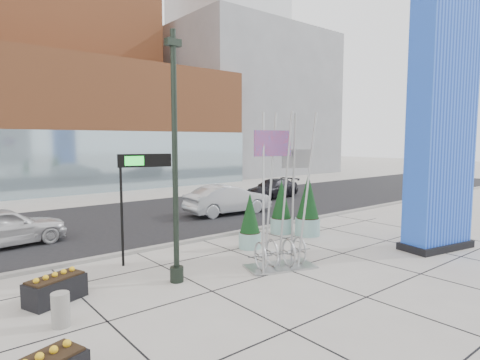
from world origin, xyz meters
TOP-DOWN VIEW (x-y plane):
  - ground at (0.00, 0.00)m, footprint 160.00×160.00m
  - street_asphalt at (0.00, 10.00)m, footprint 80.00×12.00m
  - curb_edge at (0.00, 4.00)m, footprint 80.00×0.30m
  - tower_podium at (1.00, 27.00)m, footprint 34.00×10.00m
  - tower_glass_front at (1.00, 22.20)m, footprint 34.00×0.60m
  - building_grey_parking at (26.00, 32.00)m, footprint 20.00×18.00m
  - building_pale_office at (36.00, 48.00)m, footprint 16.00×16.00m
  - blue_pylon at (7.44, -2.87)m, footprint 3.15×1.83m
  - lamp_post at (-2.37, 0.31)m, footprint 0.47×0.41m
  - public_art_sculpture at (1.02, -0.70)m, footprint 2.52×1.79m
  - concrete_bollard at (-5.91, -0.56)m, footprint 0.40×0.40m
  - overhead_street_sign at (-2.36, 2.80)m, footprint 1.75×0.65m
  - round_planter_east at (4.60, 2.86)m, footprint 0.98×0.98m
  - round_planter_mid at (5.20, 1.80)m, footprint 1.11×1.11m
  - round_planter_west at (1.80, 1.80)m, footprint 0.88×0.88m
  - box_planter_north at (-5.61, 1.00)m, footprint 1.64×1.22m
  - car_white_west at (-5.77, 8.05)m, footprint 4.88×2.38m
  - car_silver_mid at (5.57, 8.14)m, footprint 5.17×2.07m
  - car_dark_east at (12.03, 11.19)m, footprint 4.93×2.58m

SIDE VIEW (x-z plane):
  - ground at x=0.00m, z-range 0.00..0.00m
  - street_asphalt at x=0.00m, z-range 0.00..0.02m
  - curb_edge at x=0.00m, z-range 0.00..0.12m
  - box_planter_north at x=-5.61m, z-range -0.03..0.78m
  - concrete_bollard at x=-5.91m, z-range 0.00..0.79m
  - car_dark_east at x=12.03m, z-range 0.00..1.36m
  - car_white_west at x=-5.77m, z-range 0.00..1.60m
  - car_silver_mid at x=5.57m, z-range 0.00..1.67m
  - round_planter_west at x=1.80m, z-range -0.06..2.14m
  - round_planter_east at x=4.60m, z-range -0.07..2.39m
  - round_planter_mid at x=5.20m, z-range -0.07..2.69m
  - public_art_sculpture at x=1.02m, z-range -1.23..3.95m
  - tower_glass_front at x=1.00m, z-range 0.00..5.00m
  - lamp_post at x=-2.37m, z-range -0.67..6.71m
  - overhead_street_sign at x=-2.36m, z-range 1.36..5.14m
  - blue_pylon at x=7.44m, z-range -0.17..9.70m
  - tower_podium at x=1.00m, z-range 0.00..11.00m
  - building_grey_parking at x=26.00m, z-range 0.00..18.00m
  - building_pale_office at x=36.00m, z-range 0.00..55.00m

